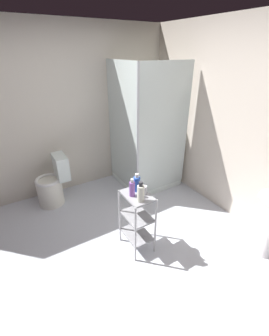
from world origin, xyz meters
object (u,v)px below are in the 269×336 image
conditioner_bottle_purple (132,188)px  lotion_bottle_white (141,193)px  rinse_cup (144,190)px  toilet (53,185)px  shower_stall (144,160)px  shampoo_bottle_blue (137,183)px  storage_cart (137,217)px

conditioner_bottle_purple → lotion_bottle_white: bearing=12.2°
rinse_cup → toilet: bearing=-154.0°
shower_stall → lotion_bottle_white: bearing=-34.7°
conditioner_bottle_purple → rinse_cup: bearing=76.9°
lotion_bottle_white → rinse_cup: (-0.10, 0.10, -0.05)m
shampoo_bottle_blue → toilet: bearing=-153.7°
storage_cart → lotion_bottle_white: 0.42m
storage_cart → conditioner_bottle_purple: bearing=-106.1°
shower_stall → shampoo_bottle_blue: 1.40m
shampoo_bottle_blue → conditioner_bottle_purple: (0.06, -0.09, -0.00)m
lotion_bottle_white → shampoo_bottle_blue: size_ratio=1.08×
conditioner_bottle_purple → shampoo_bottle_blue: bearing=121.8°
toilet → rinse_cup: (1.42, 0.70, 0.47)m
shower_stall → storage_cart: size_ratio=2.70×
lotion_bottle_white → rinse_cup: lotion_bottle_white is taller
shower_stall → rinse_cup: size_ratio=21.12×
shower_stall → toilet: shower_stall is taller
storage_cart → shampoo_bottle_blue: shampoo_bottle_blue is taller
toilet → shower_stall: bearing=80.3°
storage_cart → rinse_cup: 0.36m
lotion_bottle_white → toilet: bearing=-158.6°
toilet → lotion_bottle_white: (1.52, 0.59, 0.52)m
shower_stall → storage_cart: (1.16, -0.85, -0.03)m
shower_stall → shampoo_bottle_blue: bearing=-36.9°
storage_cart → rinse_cup: (0.01, 0.07, 0.35)m
toilet → shampoo_bottle_blue: shampoo_bottle_blue is taller
storage_cart → toilet: bearing=-156.2°
storage_cart → conditioner_bottle_purple: (-0.02, -0.05, 0.39)m
shower_stall → toilet: bearing=-99.7°
toilet → lotion_bottle_white: bearing=21.4°
storage_cart → lotion_bottle_white: (0.11, -0.03, 0.40)m
shampoo_bottle_blue → conditioner_bottle_purple: 0.11m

